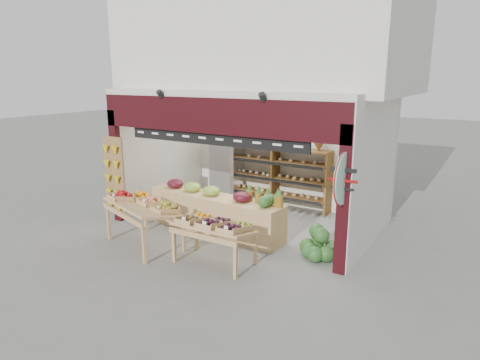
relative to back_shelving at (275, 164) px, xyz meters
name	(u,v)px	position (x,y,z in m)	size (l,w,h in m)	color
ground	(239,227)	(0.08, -1.95, -1.16)	(60.00, 60.00, 0.00)	slate
shop_structure	(274,54)	(0.08, -0.34, 2.76)	(6.36, 5.12, 5.40)	silver
banana_board	(114,176)	(-2.65, -3.13, -0.04)	(0.60, 0.15, 1.80)	brown
gift_sign	(343,178)	(2.83, -3.10, 0.59)	(0.04, 0.93, 0.92)	#ACD8C1
back_shelving	(275,164)	(0.00, 0.00, 0.00)	(3.03, 0.50, 1.87)	brown
refrigerator	(227,166)	(-1.42, -0.13, -0.19)	(0.75, 0.75, 1.93)	silver
cardboard_stack	(193,207)	(-1.34, -1.84, -0.93)	(1.05, 0.74, 0.61)	beige
mid_counter	(215,212)	(-0.25, -2.45, -0.70)	(3.38, 0.91, 1.05)	#D9B86F
display_table_left	(144,205)	(-1.10, -3.77, -0.32)	(1.96, 1.48, 1.09)	#D9B86F
display_table_right	(214,225)	(0.69, -3.82, -0.42)	(1.47, 0.83, 0.95)	#D9B86F
watermelon_pile	(318,246)	(2.23, -2.54, -0.93)	(0.76, 0.78, 0.59)	#174519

